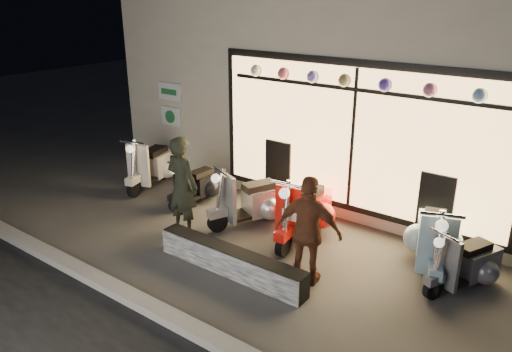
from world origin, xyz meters
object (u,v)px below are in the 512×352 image
Objects in this scene: scooter_red at (306,210)px; man at (182,186)px; graffiti_barrier at (231,261)px; woman at (309,231)px; scooter_silver at (257,200)px.

man reaches higher than scooter_red.
graffiti_barrier is 1.57× the size of woman.
graffiti_barrier is at bearing 13.30° from woman.
graffiti_barrier is at bearing -41.55° from scooter_silver.
scooter_silver is (-0.73, 1.62, 0.23)m from graffiti_barrier.
man is (-1.73, -1.15, 0.39)m from scooter_red.
scooter_silver is 0.85× the size of man.
scooter_red reaches higher than scooter_silver.
scooter_red reaches higher than graffiti_barrier.
man is at bearing -153.04° from scooter_red.
scooter_silver reaches higher than graffiti_barrier.
man is 2.51m from woman.
scooter_red is 1.51m from woman.
graffiti_barrier is 1.47× the size of man.
woman is at bearing -64.71° from scooter_red.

